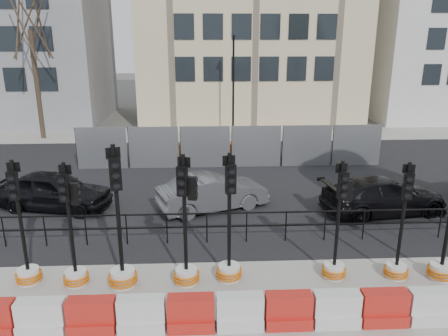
{
  "coord_description": "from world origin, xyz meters",
  "views": [
    {
      "loc": [
        -1.24,
        -10.82,
        6.14
      ],
      "look_at": [
        -0.6,
        3.0,
        1.83
      ],
      "focal_mm": 35.0,
      "sensor_mm": 36.0,
      "label": 1
    }
  ],
  "objects_px": {
    "traffic_signal_d": "(186,255)",
    "traffic_signal_a": "(26,259)",
    "traffic_signal_h": "(444,254)",
    "car_c": "(384,196)",
    "car_a": "(54,190)"
  },
  "relations": [
    {
      "from": "car_c",
      "to": "traffic_signal_a",
      "type": "bearing_deg",
      "value": 101.81
    },
    {
      "from": "traffic_signal_h",
      "to": "car_c",
      "type": "xyz_separation_m",
      "value": [
        0.19,
        4.36,
        -0.08
      ]
    },
    {
      "from": "traffic_signal_d",
      "to": "car_a",
      "type": "height_order",
      "value": "traffic_signal_d"
    },
    {
      "from": "car_c",
      "to": "car_a",
      "type": "bearing_deg",
      "value": 76.6
    },
    {
      "from": "traffic_signal_d",
      "to": "traffic_signal_h",
      "type": "xyz_separation_m",
      "value": [
        6.58,
        -0.09,
        -0.09
      ]
    },
    {
      "from": "traffic_signal_d",
      "to": "traffic_signal_h",
      "type": "distance_m",
      "value": 6.58
    },
    {
      "from": "car_a",
      "to": "traffic_signal_h",
      "type": "bearing_deg",
      "value": -102.23
    },
    {
      "from": "traffic_signal_d",
      "to": "traffic_signal_a",
      "type": "bearing_deg",
      "value": -169.29
    },
    {
      "from": "traffic_signal_a",
      "to": "traffic_signal_d",
      "type": "distance_m",
      "value": 4.04
    },
    {
      "from": "traffic_signal_a",
      "to": "traffic_signal_d",
      "type": "bearing_deg",
      "value": -8.41
    },
    {
      "from": "car_a",
      "to": "car_c",
      "type": "relative_size",
      "value": 0.93
    },
    {
      "from": "traffic_signal_d",
      "to": "traffic_signal_h",
      "type": "bearing_deg",
      "value": 12.92
    },
    {
      "from": "traffic_signal_d",
      "to": "traffic_signal_h",
      "type": "relative_size",
      "value": 0.98
    },
    {
      "from": "traffic_signal_h",
      "to": "car_c",
      "type": "relative_size",
      "value": 0.75
    },
    {
      "from": "traffic_signal_h",
      "to": "car_c",
      "type": "bearing_deg",
      "value": 98.62
    }
  ]
}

